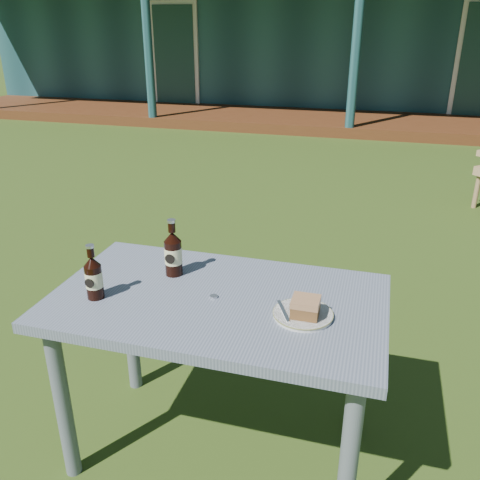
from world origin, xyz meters
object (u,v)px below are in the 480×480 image
(cafe_table, at_px, (218,321))
(cola_bottle_near, at_px, (173,253))
(plate, at_px, (303,314))
(cake_slice, at_px, (305,307))
(cola_bottle_far, at_px, (94,277))

(cafe_table, bearing_deg, cola_bottle_near, 150.12)
(plate, height_order, cola_bottle_near, cola_bottle_near)
(cafe_table, height_order, cake_slice, cake_slice)
(cafe_table, xyz_separation_m, plate, (0.32, -0.05, 0.11))
(cola_bottle_near, relative_size, cola_bottle_far, 1.11)
(cake_slice, bearing_deg, cola_bottle_far, -175.11)
(cake_slice, bearing_deg, cafe_table, 170.06)
(plate, relative_size, cola_bottle_near, 0.89)
(cake_slice, distance_m, cola_bottle_near, 0.58)
(cafe_table, height_order, cola_bottle_near, cola_bottle_near)
(cafe_table, relative_size, cake_slice, 13.04)
(cake_slice, xyz_separation_m, cola_bottle_near, (-0.55, 0.18, 0.05))
(cafe_table, relative_size, plate, 5.88)
(cola_bottle_near, distance_m, cola_bottle_far, 0.32)
(cola_bottle_far, bearing_deg, cola_bottle_near, 51.03)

